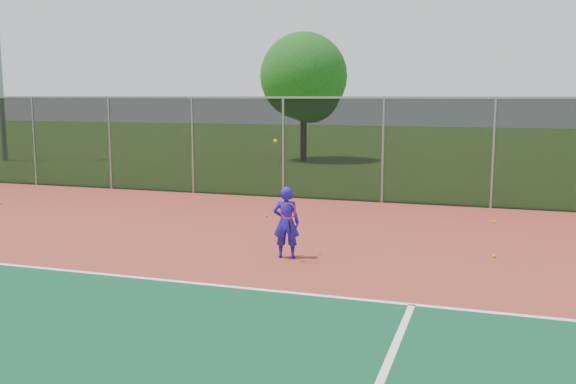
# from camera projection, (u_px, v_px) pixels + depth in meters

# --- Properties ---
(ground) EXTENTS (120.00, 120.00, 0.00)m
(ground) POSITION_uv_depth(u_px,v_px,m) (199.00, 371.00, 7.20)
(ground) COLOR #37601B
(ground) RESTS_ON ground
(court_apron) EXTENTS (30.00, 20.00, 0.02)m
(court_apron) POSITION_uv_depth(u_px,v_px,m) (261.00, 314.00, 9.08)
(court_apron) COLOR #9A3727
(court_apron) RESTS_ON ground
(fence_back) EXTENTS (30.00, 0.06, 3.03)m
(fence_back) POSITION_uv_depth(u_px,v_px,m) (383.00, 149.00, 18.26)
(fence_back) COLOR black
(fence_back) RESTS_ON court_apron
(tennis_player) EXTENTS (0.59, 0.62, 2.25)m
(tennis_player) POSITION_uv_depth(u_px,v_px,m) (286.00, 222.00, 12.09)
(tennis_player) COLOR #2114BB
(tennis_player) RESTS_ON court_apron
(practice_ball_0) EXTENTS (0.07, 0.07, 0.07)m
(practice_ball_0) POSITION_uv_depth(u_px,v_px,m) (494.00, 256.00, 12.18)
(practice_ball_0) COLOR #AFC717
(practice_ball_0) RESTS_ON court_apron
(practice_ball_1) EXTENTS (0.07, 0.07, 0.07)m
(practice_ball_1) POSITION_uv_depth(u_px,v_px,m) (0.00, 203.00, 18.22)
(practice_ball_1) COLOR #AFC717
(practice_ball_1) RESTS_ON court_apron
(practice_ball_2) EXTENTS (0.07, 0.07, 0.07)m
(practice_ball_2) POSITION_uv_depth(u_px,v_px,m) (494.00, 222.00, 15.48)
(practice_ball_2) COLOR #AFC717
(practice_ball_2) RESTS_ON court_apron
(practice_ball_3) EXTENTS (0.07, 0.07, 0.07)m
(practice_ball_3) POSITION_uv_depth(u_px,v_px,m) (266.00, 216.00, 16.29)
(practice_ball_3) COLOR #AFC717
(practice_ball_3) RESTS_ON court_apron
(tree_back_left) EXTENTS (4.12, 4.12, 6.05)m
(tree_back_left) POSITION_uv_depth(u_px,v_px,m) (305.00, 80.00, 30.14)
(tree_back_left) COLOR #372014
(tree_back_left) RESTS_ON ground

